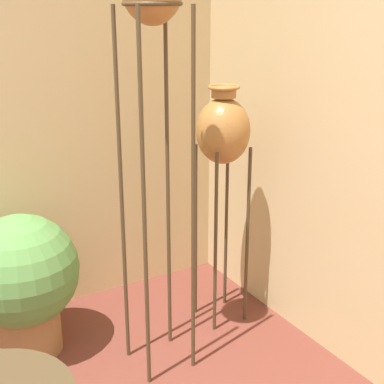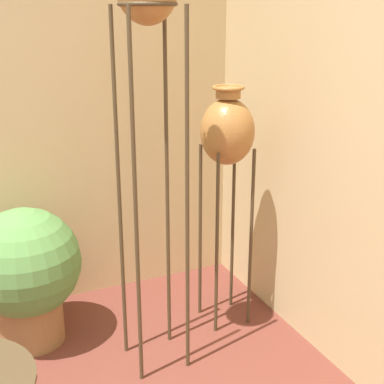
% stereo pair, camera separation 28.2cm
% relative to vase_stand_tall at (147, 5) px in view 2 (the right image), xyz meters
% --- Properties ---
extents(vase_stand_tall, '(0.28, 0.28, 2.16)m').
position_rel_vase_stand_tall_xyz_m(vase_stand_tall, '(0.00, 0.00, 0.00)').
color(vase_stand_tall, '#473823').
rests_on(vase_stand_tall, ground_plane).
extents(vase_stand_medium, '(0.30, 0.30, 1.42)m').
position_rel_vase_stand_tall_xyz_m(vase_stand_medium, '(0.52, 0.21, -0.67)').
color(vase_stand_medium, '#473823').
rests_on(vase_stand_medium, ground_plane).
extents(potted_plant, '(0.61, 0.61, 0.80)m').
position_rel_vase_stand_tall_xyz_m(potted_plant, '(-0.59, 0.45, -1.38)').
color(potted_plant, olive).
rests_on(potted_plant, ground_plane).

